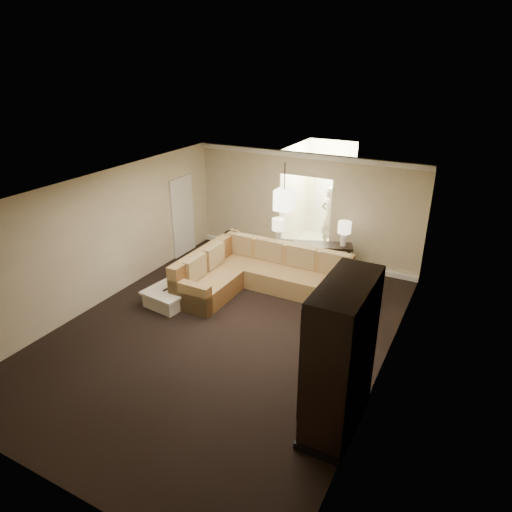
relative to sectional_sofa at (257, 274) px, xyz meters
The scene contains 19 objects.
ground 1.91m from the sectional_sofa, 81.91° to the right, with size 8.00×8.00×0.00m, color black.
wall_back 2.39m from the sectional_sofa, 83.04° to the left, with size 6.00×0.04×2.80m, color #C0B691.
wall_front 5.94m from the sectional_sofa, 87.43° to the right, with size 6.00×0.04×2.80m, color #C0B691.
wall_left 3.45m from the sectional_sofa, 145.96° to the right, with size 0.04×8.00×2.80m, color #C0B691.
wall_right 3.88m from the sectional_sofa, 29.54° to the right, with size 0.04×8.00×2.80m, color #C0B691.
ceiling 3.05m from the sectional_sofa, 81.91° to the right, with size 6.00×8.00×0.02m, color white.
crown_molding 3.16m from the sectional_sofa, 82.87° to the left, with size 6.00×0.10×0.12m, color white.
baseboard 2.14m from the sectional_sofa, 82.87° to the left, with size 6.00×0.10×0.12m, color white.
side_door 2.94m from the sectional_sofa, 160.64° to the left, with size 0.05×0.90×2.10m, color white.
foyer 3.62m from the sectional_sofa, 85.70° to the left, with size 1.44×2.02×2.80m.
sectional_sofa is the anchor object (origin of this frame).
coffee_table 2.03m from the sectional_sofa, 131.40° to the right, with size 1.00×1.00×0.38m.
console_table 1.55m from the sectional_sofa, 60.55° to the left, with size 2.06×1.12×0.78m.
armoire 4.37m from the sectional_sofa, 46.76° to the right, with size 0.68×1.59×2.29m.
drink_table 2.05m from the sectional_sofa, 26.53° to the right, with size 0.42×0.42×0.53m.
table_lamp_left 1.34m from the sectional_sofa, 88.61° to the left, with size 0.31×0.31×0.60m.
table_lamp_right 2.34m from the sectional_sofa, 47.15° to the left, with size 0.31×0.31×0.60m.
pendant_light 1.80m from the sectional_sofa, 72.84° to the left, with size 0.38×0.38×1.09m.
person 3.14m from the sectional_sofa, 76.79° to the left, with size 0.73×0.49×2.02m, color beige.
Camera 1 is at (4.08, -6.45, 4.97)m, focal length 32.00 mm.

